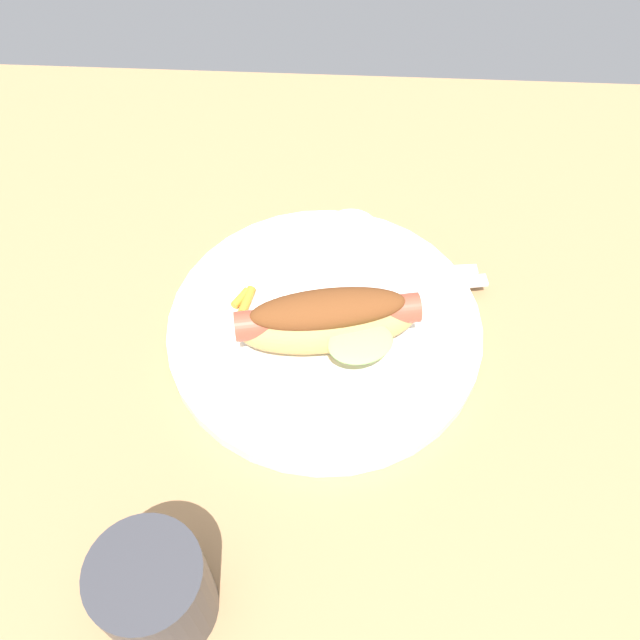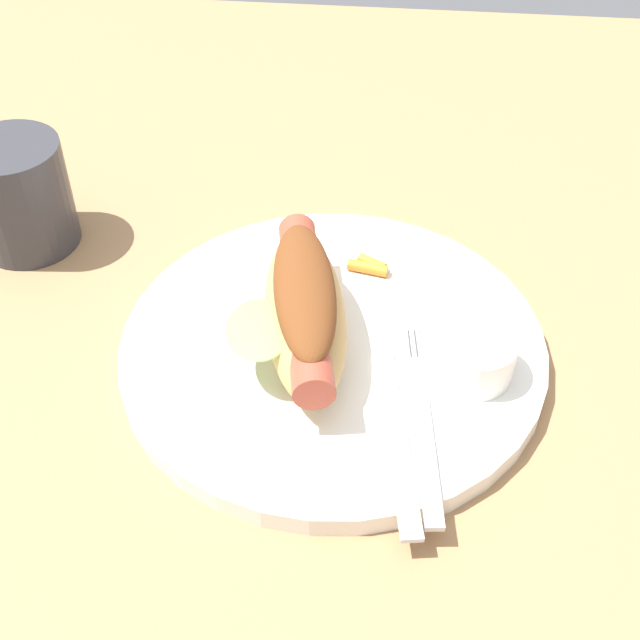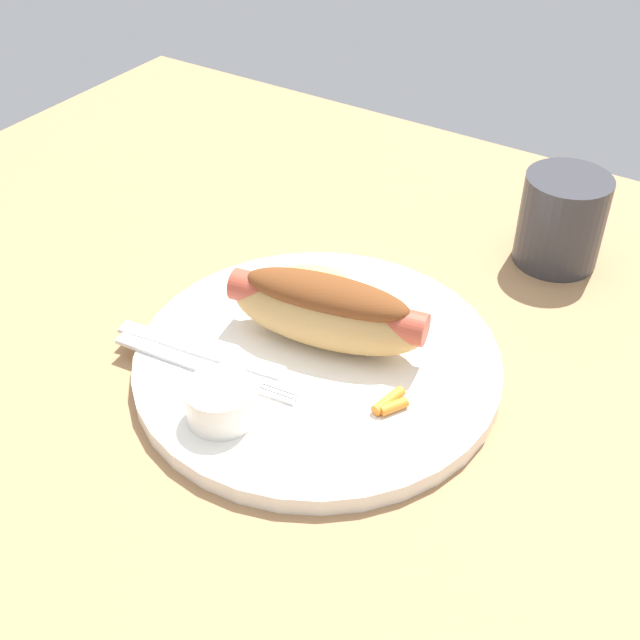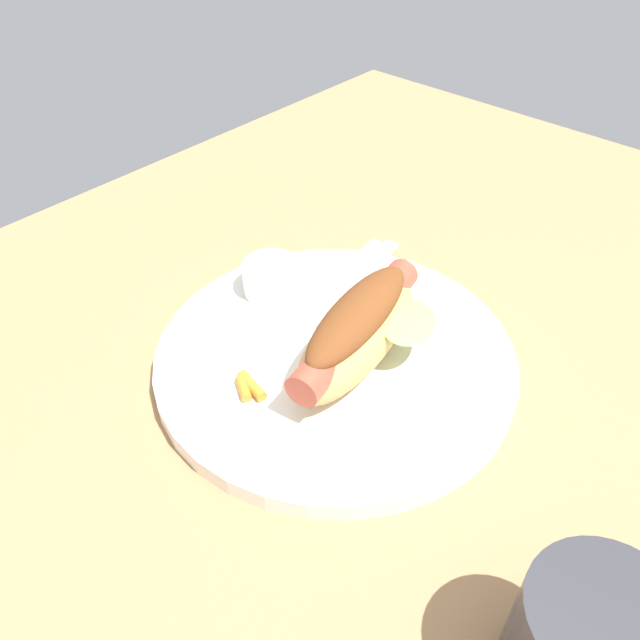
# 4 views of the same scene
# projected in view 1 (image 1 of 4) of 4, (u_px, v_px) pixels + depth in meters

# --- Properties ---
(ground_plane) EXTENTS (1.20, 0.90, 0.02)m
(ground_plane) POSITION_uv_depth(u_px,v_px,m) (315.00, 358.00, 0.69)
(ground_plane) COLOR #9E754C
(plate) EXTENTS (0.31, 0.31, 0.02)m
(plate) POSITION_uv_depth(u_px,v_px,m) (325.00, 328.00, 0.69)
(plate) COLOR white
(plate) RESTS_ON ground_plane
(hot_dog) EXTENTS (0.18, 0.10, 0.06)m
(hot_dog) POSITION_uv_depth(u_px,v_px,m) (328.00, 320.00, 0.65)
(hot_dog) COLOR tan
(hot_dog) RESTS_ON plate
(sauce_ramekin) EXTENTS (0.05, 0.05, 0.03)m
(sauce_ramekin) POSITION_uv_depth(u_px,v_px,m) (351.00, 238.00, 0.73)
(sauce_ramekin) COLOR white
(sauce_ramekin) RESTS_ON plate
(fork) EXTENTS (0.17, 0.03, 0.00)m
(fork) POSITION_uv_depth(u_px,v_px,m) (398.00, 273.00, 0.72)
(fork) COLOR silver
(fork) RESTS_ON plate
(knife) EXTENTS (0.15, 0.04, 0.00)m
(knife) POSITION_uv_depth(u_px,v_px,m) (412.00, 287.00, 0.71)
(knife) COLOR silver
(knife) RESTS_ON plate
(carrot_garnish) EXTENTS (0.02, 0.03, 0.01)m
(carrot_garnish) POSITION_uv_depth(u_px,v_px,m) (244.00, 300.00, 0.70)
(carrot_garnish) COLOR orange
(carrot_garnish) RESTS_ON plate
(drinking_cup) EXTENTS (0.08, 0.08, 0.09)m
(drinking_cup) POSITION_uv_depth(u_px,v_px,m) (155.00, 591.00, 0.51)
(drinking_cup) COLOR #333338
(drinking_cup) RESTS_ON ground_plane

